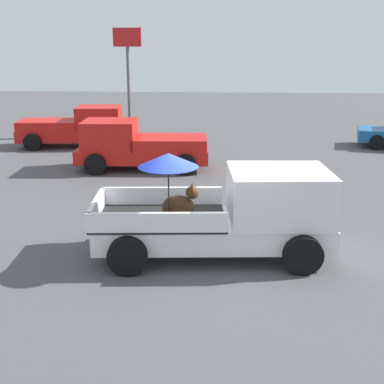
# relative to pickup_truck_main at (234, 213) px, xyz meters

# --- Properties ---
(ground_plane) EXTENTS (80.00, 80.00, 0.00)m
(ground_plane) POSITION_rel_pickup_truck_main_xyz_m (-0.45, -0.02, -0.97)
(ground_plane) COLOR #4C4C4F
(pickup_truck_main) EXTENTS (5.17, 2.55, 2.34)m
(pickup_truck_main) POSITION_rel_pickup_truck_main_xyz_m (0.00, 0.00, 0.00)
(pickup_truck_main) COLOR black
(pickup_truck_main) RESTS_ON ground
(pickup_truck_red) EXTENTS (4.87, 2.33, 1.80)m
(pickup_truck_red) POSITION_rel_pickup_truck_main_xyz_m (-3.40, 7.85, -0.10)
(pickup_truck_red) COLOR black
(pickup_truck_red) RESTS_ON ground
(pickup_truck_far) EXTENTS (4.95, 2.53, 1.80)m
(pickup_truck_far) POSITION_rel_pickup_truck_main_xyz_m (-6.81, 12.01, -0.10)
(pickup_truck_far) COLOR black
(pickup_truck_far) RESTS_ON ground
(motel_sign) EXTENTS (1.40, 0.16, 5.27)m
(motel_sign) POSITION_rel_pickup_truck_main_xyz_m (-5.05, 15.48, 2.72)
(motel_sign) COLOR #59595B
(motel_sign) RESTS_ON ground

